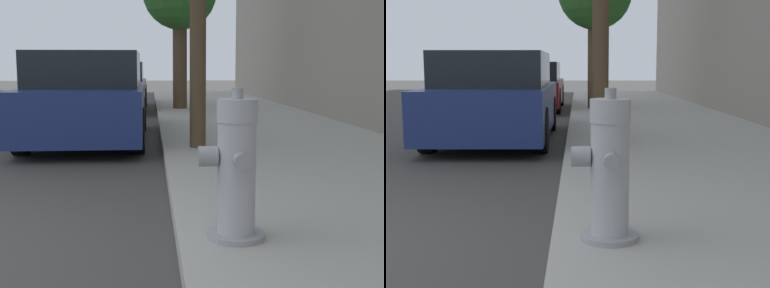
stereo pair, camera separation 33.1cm
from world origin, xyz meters
The scene contains 3 objects.
fire_hydrant centered at (2.48, 0.32, 0.56)m, with size 0.42×0.43×0.94m.
parked_car_near centered at (0.99, 5.66, 0.68)m, with size 1.76×4.14×1.41m.
parked_car_mid centered at (0.93, 11.79, 0.63)m, with size 1.84×4.34×1.29m.
Camera 2 is at (2.29, -2.90, 1.21)m, focal length 50.00 mm.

